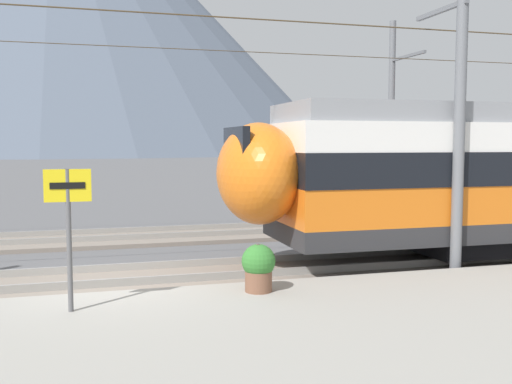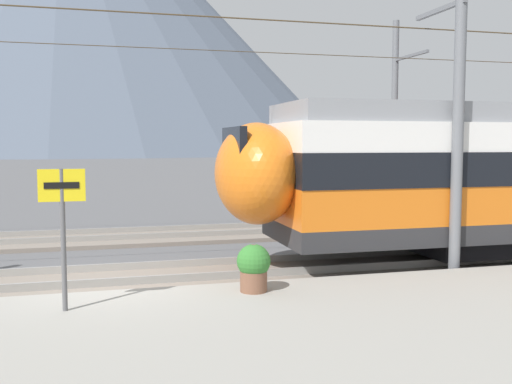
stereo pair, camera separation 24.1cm
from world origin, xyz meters
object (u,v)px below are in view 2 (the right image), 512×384
at_px(catenary_mast_mid, 456,84).
at_px(potted_plant_platform_edge, 254,265).
at_px(catenary_mast_far_side, 396,116).
at_px(platform_sign, 62,207).

relative_size(catenary_mast_mid, potted_plant_platform_edge, 47.38).
xyz_separation_m(catenary_mast_mid, catenary_mast_far_side, (3.48, 9.05, -0.23)).
relative_size(catenary_mast_far_side, potted_plant_platform_edge, 47.38).
bearing_deg(platform_sign, catenary_mast_far_side, 42.98).
bearing_deg(potted_plant_platform_edge, platform_sign, -173.00).
height_order(catenary_mast_far_side, platform_sign, catenary_mast_far_side).
bearing_deg(platform_sign, potted_plant_platform_edge, 7.00).
height_order(catenary_mast_mid, potted_plant_platform_edge, catenary_mast_mid).
bearing_deg(platform_sign, catenary_mast_mid, 11.02).
relative_size(platform_sign, potted_plant_platform_edge, 2.63).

